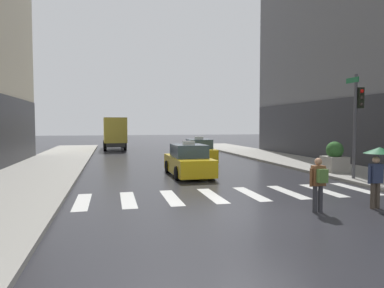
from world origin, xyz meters
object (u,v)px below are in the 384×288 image
at_px(traffic_light_pole, 357,111).
at_px(pedestrian_with_backpack, 319,181).
at_px(pedestrian_with_umbrella, 378,161).
at_px(planter_near_corner, 335,158).
at_px(taxi_second, 199,152).
at_px(box_truck, 114,132).
at_px(taxi_lead, 188,162).

bearing_deg(traffic_light_pole, pedestrian_with_backpack, -136.61).
bearing_deg(traffic_light_pole, pedestrian_with_umbrella, -121.78).
distance_m(traffic_light_pole, pedestrian_with_backpack, 7.30).
xyz_separation_m(pedestrian_with_backpack, planter_near_corner, (5.59, 7.12, -0.10)).
xyz_separation_m(taxi_second, box_truck, (-5.71, 13.89, 1.13)).
bearing_deg(box_truck, pedestrian_with_backpack, -78.80).
relative_size(box_truck, pedestrian_with_umbrella, 3.92).
bearing_deg(pedestrian_with_umbrella, taxi_second, 98.10).
xyz_separation_m(box_truck, pedestrian_with_backpack, (5.67, -28.65, -0.88)).
xyz_separation_m(traffic_light_pole, planter_near_corner, (0.55, 2.35, -2.38)).
xyz_separation_m(taxi_lead, pedestrian_with_umbrella, (4.26, -8.30, 0.79)).
distance_m(taxi_lead, planter_near_corner, 7.82).
xyz_separation_m(traffic_light_pole, pedestrian_with_umbrella, (-2.90, -4.69, -1.74)).
xyz_separation_m(taxi_second, pedestrian_with_umbrella, (2.09, -14.69, 0.79)).
relative_size(pedestrian_with_backpack, planter_near_corner, 1.03).
bearing_deg(pedestrian_with_backpack, taxi_lead, 104.28).
xyz_separation_m(taxi_second, pedestrian_with_backpack, (-0.04, -14.76, 0.25)).
bearing_deg(taxi_second, taxi_lead, -108.80).
height_order(traffic_light_pole, box_truck, traffic_light_pole).
distance_m(traffic_light_pole, taxi_lead, 8.42).
distance_m(taxi_lead, pedestrian_with_backpack, 8.65).
xyz_separation_m(traffic_light_pole, taxi_second, (-5.00, 10.00, -2.53)).
height_order(box_truck, pedestrian_with_umbrella, box_truck).
xyz_separation_m(pedestrian_with_umbrella, planter_near_corner, (3.46, 7.04, -0.64)).
height_order(taxi_lead, box_truck, box_truck).
relative_size(traffic_light_pole, taxi_lead, 1.05).
bearing_deg(traffic_light_pole, planter_near_corner, 76.78).
xyz_separation_m(box_truck, pedestrian_with_umbrella, (7.80, -28.58, -0.34)).
bearing_deg(planter_near_corner, taxi_second, 125.98).
height_order(box_truck, pedestrian_with_backpack, box_truck).
xyz_separation_m(pedestrian_with_umbrella, pedestrian_with_backpack, (-2.13, -0.07, -0.54)).
height_order(taxi_lead, taxi_second, same).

